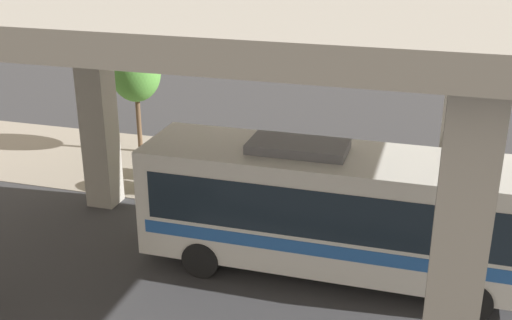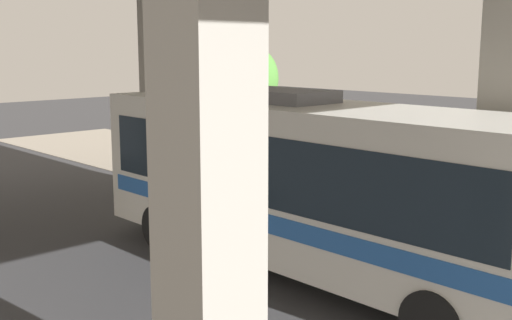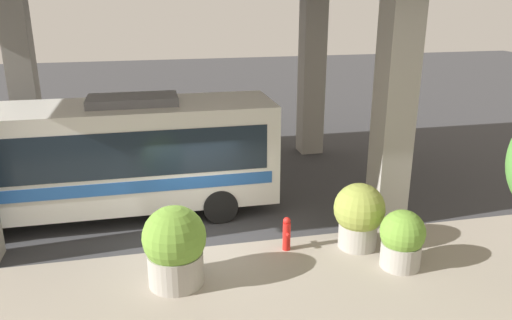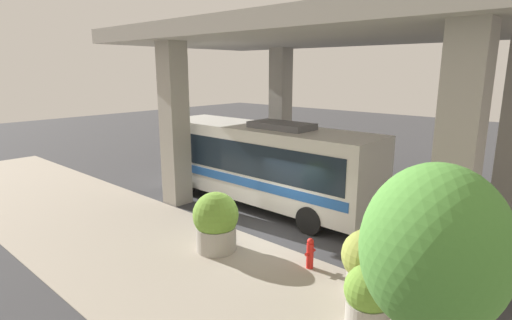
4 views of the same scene
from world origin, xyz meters
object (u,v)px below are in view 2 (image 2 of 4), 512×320
object	(u,v)px
fire_hydrant	(263,188)
planter_middle	(367,182)
street_tree_near	(252,79)
bus	(309,177)
planter_back	(241,161)
planter_front	(226,163)

from	to	relation	value
fire_hydrant	planter_middle	size ratio (longest dim) A/B	0.49
planter_middle	street_tree_near	xyz separation A→B (m)	(-2.67, -7.22, 2.30)
street_tree_near	fire_hydrant	bearing A→B (deg)	50.10
street_tree_near	bus	bearing A→B (deg)	52.55
fire_hydrant	planter_back	xyz separation A→B (m)	(-1.39, -2.46, 0.27)
planter_middle	street_tree_near	bearing A→B (deg)	-110.27
fire_hydrant	street_tree_near	world-z (taller)	street_tree_near
fire_hydrant	street_tree_near	xyz separation A→B (m)	(-3.63, -4.34, 2.77)
planter_middle	street_tree_near	world-z (taller)	street_tree_near
bus	planter_back	distance (m)	8.59
bus	planter_middle	bearing A→B (deg)	-157.20
planter_middle	bus	bearing A→B (deg)	22.80
fire_hydrant	planter_front	bearing A→B (deg)	-97.10
planter_front	planter_middle	xyz separation A→B (m)	(-0.73, 4.74, 0.02)
planter_middle	fire_hydrant	bearing A→B (deg)	-71.55
planter_front	planter_middle	size ratio (longest dim) A/B	0.93
fire_hydrant	planter_front	distance (m)	1.92
bus	fire_hydrant	world-z (taller)	bus
planter_middle	planter_back	world-z (taller)	planter_middle
fire_hydrant	planter_back	distance (m)	2.84
planter_back	bus	bearing A→B (deg)	56.82
bus	planter_back	xyz separation A→B (m)	(-4.66, -7.12, -1.20)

